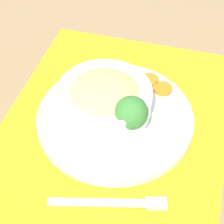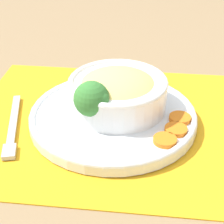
# 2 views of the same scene
# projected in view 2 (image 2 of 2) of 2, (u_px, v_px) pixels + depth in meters

# --- Properties ---
(ground_plane) EXTENTS (4.00, 4.00, 0.00)m
(ground_plane) POSITION_uv_depth(u_px,v_px,m) (113.00, 123.00, 0.65)
(ground_plane) COLOR #8C704C
(placemat) EXTENTS (0.51, 0.41, 0.00)m
(placemat) POSITION_uv_depth(u_px,v_px,m) (113.00, 122.00, 0.65)
(placemat) COLOR orange
(placemat) RESTS_ON ground_plane
(plate) EXTENTS (0.28, 0.28, 0.02)m
(plate) POSITION_uv_depth(u_px,v_px,m) (113.00, 116.00, 0.64)
(plate) COLOR silver
(plate) RESTS_ON placemat
(bowl) EXTENTS (0.17, 0.17, 0.06)m
(bowl) POSITION_uv_depth(u_px,v_px,m) (118.00, 91.00, 0.64)
(bowl) COLOR white
(bowl) RESTS_ON plate
(broccoli_floret) EXTENTS (0.06, 0.06, 0.08)m
(broccoli_floret) POSITION_uv_depth(u_px,v_px,m) (92.00, 100.00, 0.59)
(broccoli_floret) COLOR #84AD5B
(broccoli_floret) RESTS_ON plate
(carrot_slice_near) EXTENTS (0.04, 0.04, 0.01)m
(carrot_slice_near) POSITION_uv_depth(u_px,v_px,m) (165.00, 140.00, 0.57)
(carrot_slice_near) COLOR orange
(carrot_slice_near) RESTS_ON plate
(carrot_slice_middle) EXTENTS (0.04, 0.04, 0.01)m
(carrot_slice_middle) POSITION_uv_depth(u_px,v_px,m) (176.00, 130.00, 0.59)
(carrot_slice_middle) COLOR orange
(carrot_slice_middle) RESTS_ON plate
(carrot_slice_far) EXTENTS (0.04, 0.04, 0.01)m
(carrot_slice_far) POSITION_uv_depth(u_px,v_px,m) (180.00, 118.00, 0.62)
(carrot_slice_far) COLOR orange
(carrot_slice_far) RESTS_ON plate
(fork) EXTENTS (0.06, 0.18, 0.01)m
(fork) POSITION_uv_depth(u_px,v_px,m) (12.00, 130.00, 0.62)
(fork) COLOR #B7B7BC
(fork) RESTS_ON placemat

